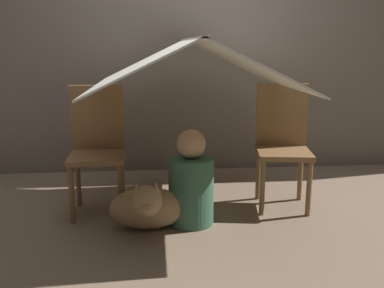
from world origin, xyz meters
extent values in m
plane|color=#7A6651|center=(0.00, 0.00, 0.00)|extent=(8.80, 8.80, 0.00)
cube|color=#6B6056|center=(0.00, 1.17, 1.25)|extent=(7.00, 0.05, 2.50)
cylinder|color=brown|center=(-0.82, -0.05, 0.20)|extent=(0.04, 0.04, 0.39)
cylinder|color=brown|center=(-0.50, -0.04, 0.20)|extent=(0.04, 0.04, 0.39)
cylinder|color=brown|center=(-0.83, 0.27, 0.20)|extent=(0.04, 0.04, 0.39)
cylinder|color=brown|center=(-0.51, 0.28, 0.20)|extent=(0.04, 0.04, 0.39)
cube|color=brown|center=(-0.66, 0.11, 0.41)|extent=(0.39, 0.39, 0.04)
cube|color=brown|center=(-0.67, 0.29, 0.66)|extent=(0.38, 0.04, 0.46)
cylinder|color=brown|center=(0.48, -0.02, 0.20)|extent=(0.04, 0.04, 0.39)
cylinder|color=brown|center=(0.80, -0.07, 0.20)|extent=(0.04, 0.04, 0.39)
cylinder|color=brown|center=(0.53, 0.30, 0.20)|extent=(0.04, 0.04, 0.39)
cylinder|color=brown|center=(0.84, 0.25, 0.20)|extent=(0.04, 0.04, 0.39)
cube|color=brown|center=(0.66, 0.11, 0.41)|extent=(0.43, 0.43, 0.04)
cube|color=brown|center=(0.69, 0.29, 0.66)|extent=(0.38, 0.08, 0.46)
cube|color=silver|center=(-0.33, 0.11, 1.05)|extent=(0.67, 1.51, 0.33)
cube|color=silver|center=(0.33, 0.11, 1.05)|extent=(0.67, 1.51, 0.33)
cube|color=silver|center=(0.00, 0.11, 1.21)|extent=(0.04, 1.51, 0.01)
cylinder|color=#38664C|center=(-0.03, -0.11, 0.23)|extent=(0.30, 0.30, 0.45)
sphere|color=tan|center=(-0.03, -0.11, 0.54)|extent=(0.19, 0.19, 0.19)
ellipsoid|color=#9E7F56|center=(-0.31, -0.19, 0.14)|extent=(0.49, 0.20, 0.28)
sphere|color=#9E7F56|center=(-0.31, -0.37, 0.26)|extent=(0.19, 0.19, 0.19)
ellipsoid|color=#9E7F56|center=(-0.31, -0.46, 0.24)|extent=(0.08, 0.09, 0.07)
cone|color=#9E7F56|center=(-0.37, -0.37, 0.34)|extent=(0.07, 0.07, 0.09)
cone|color=#9E7F56|center=(-0.26, -0.37, 0.34)|extent=(0.07, 0.07, 0.09)
camera|label=1|loc=(-0.25, -2.79, 1.17)|focal=40.00mm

